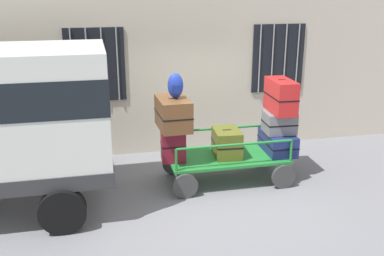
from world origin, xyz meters
TOP-DOWN VIEW (x-y plane):
  - ground_plane at (0.00, 0.00)m, footprint 40.00×40.00m
  - building_wall at (0.00, 2.25)m, footprint 12.00×0.38m
  - luggage_cart at (0.49, 0.26)m, footprint 2.28×1.14m
  - cart_railing at (0.49, 0.26)m, footprint 2.16×1.00m
  - suitcase_left_bottom at (-0.53, 0.28)m, footprint 0.46×0.43m
  - suitcase_left_middle at (-0.53, 0.24)m, footprint 0.55×0.88m
  - suitcase_midleft_bottom at (0.49, 0.30)m, footprint 0.54×0.71m
  - suitcase_center_bottom at (1.50, 0.30)m, footprint 0.55×0.94m
  - suitcase_center_middle at (1.50, 0.27)m, footprint 0.59×0.53m
  - suitcase_center_top at (1.50, 0.28)m, footprint 0.43×0.86m
  - backpack at (-0.49, 0.22)m, footprint 0.27×0.22m

SIDE VIEW (x-z plane):
  - ground_plane at x=0.00m, z-range 0.00..0.00m
  - luggage_cart at x=0.49m, z-range 0.15..0.65m
  - suitcase_center_bottom at x=1.50m, z-range 0.50..0.89m
  - suitcase_midleft_bottom at x=0.49m, z-range 0.50..1.01m
  - suitcase_left_bottom at x=-0.53m, z-range 0.50..1.13m
  - cart_railing at x=0.49m, z-range 0.63..1.05m
  - suitcase_center_middle at x=1.50m, z-range 0.89..1.29m
  - suitcase_left_middle at x=-0.53m, z-range 1.13..1.68m
  - suitcase_center_top at x=1.50m, z-range 1.29..1.91m
  - backpack at x=-0.49m, z-range 1.68..2.12m
  - building_wall at x=0.00m, z-range 0.00..5.00m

